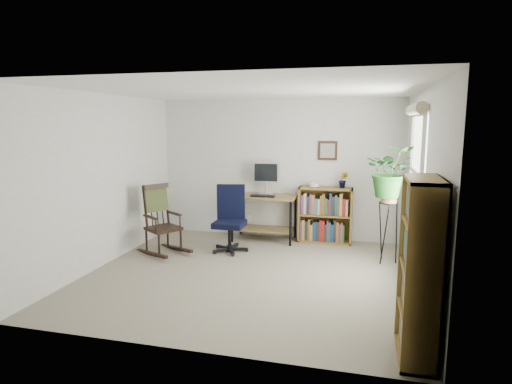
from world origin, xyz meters
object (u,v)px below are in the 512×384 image
(office_chair, at_px, (229,219))
(low_bookshelf, at_px, (325,215))
(desk, at_px, (264,218))
(rocking_chair, at_px, (163,219))
(tall_bookshelf, at_px, (420,270))

(office_chair, bearing_deg, low_bookshelf, 22.57)
(desk, distance_m, low_bookshelf, 1.03)
(office_chair, distance_m, rocking_chair, 1.01)
(low_bookshelf, relative_size, tall_bookshelf, 0.60)
(desk, xyz_separation_m, low_bookshelf, (1.02, 0.12, 0.08))
(rocking_chair, distance_m, low_bookshelf, 2.66)
(office_chair, distance_m, low_bookshelf, 1.66)
(office_chair, xyz_separation_m, rocking_chair, (-0.96, -0.34, 0.02))
(office_chair, relative_size, low_bookshelf, 1.12)
(office_chair, distance_m, tall_bookshelf, 3.54)
(rocking_chair, bearing_deg, tall_bookshelf, -88.16)
(office_chair, relative_size, rocking_chair, 0.97)
(office_chair, bearing_deg, rocking_chair, -171.05)
(rocking_chair, relative_size, low_bookshelf, 1.16)
(desk, distance_m, office_chair, 0.88)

